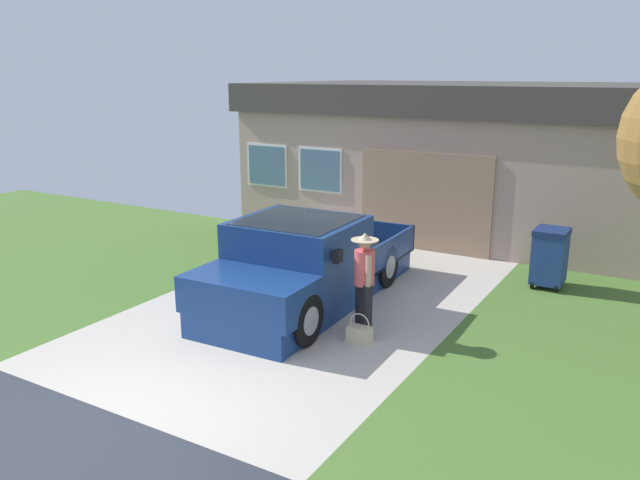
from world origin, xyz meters
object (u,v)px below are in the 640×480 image
Objects in this scene: person_with_hat at (364,277)px; wheeled_trash_bin at (550,256)px; handbag at (359,333)px; pickup_truck at (301,268)px; house_with_garage at (467,153)px.

wheeled_trash_bin is (2.03, 3.85, -0.32)m from person_with_hat.
wheeled_trash_bin is (1.95, 4.15, 0.47)m from handbag.
handbag is at bearing 149.70° from person_with_hat.
person_with_hat is at bearing 157.27° from pickup_truck.
wheeled_trash_bin reaches higher than handbag.
person_with_hat is at bearing -82.35° from house_with_garage.
pickup_truck is 3.13× the size of person_with_hat.
wheeled_trash_bin is at bearing 64.90° from handbag.
handbag is 0.04× the size of house_with_garage.
house_with_garage is at bearing 97.95° from handbag.
pickup_truck is at bearing 23.03° from person_with_hat.
person_with_hat reaches higher than wheeled_trash_bin.
handbag is 9.01m from house_with_garage.
person_with_hat is 0.86m from handbag.
person_with_hat is 8.58m from house_with_garage.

